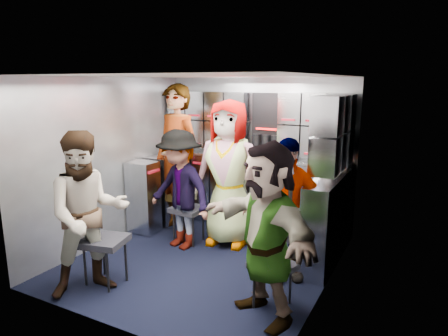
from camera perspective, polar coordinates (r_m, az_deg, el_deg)
The scene contains 29 objects.
floor at distance 4.81m, azimuth -2.69°, elevation -12.89°, with size 3.00×3.00×0.00m, color black.
wall_back at distance 5.78m, azimuth 4.76°, elevation 2.34°, with size 2.80×0.04×2.10m, color gray.
wall_left at distance 5.30m, azimuth -15.97°, elevation 1.00°, with size 0.04×3.00×2.10m, color gray.
wall_right at distance 3.96m, azimuth 14.93°, elevation -2.69°, with size 0.04×3.00×2.10m, color gray.
ceiling at distance 4.35m, azimuth -2.97°, elevation 13.00°, with size 2.80×3.00×0.02m, color silver.
cart_bank_back at distance 5.71m, azimuth 3.84°, elevation -3.47°, with size 2.68×0.38×0.99m, color #959AA4.
cart_bank_left at distance 5.70m, azimuth -10.23°, elevation -3.67°, with size 0.38×0.76×0.99m, color #959AA4.
counter at distance 5.60m, azimuth 3.91°, elevation 1.66°, with size 2.68×0.42×0.03m, color #B7B9BE.
locker_bank_back at distance 5.58m, azimuth 4.24°, elevation 6.56°, with size 2.68×0.28×0.82m, color #959AA4.
locker_bank_right at distance 4.58m, azimuth 15.40°, elevation 4.90°, with size 0.28×1.00×0.82m, color #959AA4.
right_cabinet at distance 4.71m, azimuth 14.45°, elevation -7.26°, with size 0.28×1.20×1.00m, color #959AA4.
coffee_niche at distance 5.57m, azimuth 6.19°, elevation 6.30°, with size 0.46×0.16×0.84m, color black, non-canonical shape.
red_latch_strip at distance 5.44m, azimuth 3.04°, elevation -0.08°, with size 2.60×0.02×0.03m, color maroon.
jump_seat_near_left at distance 4.29m, azimuth -16.73°, elevation -10.26°, with size 0.50×0.48×0.49m.
jump_seat_mid_left at distance 5.17m, azimuth -5.12°, elevation -6.15°, with size 0.43×0.41×0.47m.
jump_seat_center at distance 5.28m, azimuth 1.55°, elevation -5.76°, with size 0.51×0.50×0.46m.
jump_seat_mid_right at distance 4.45m, azimuth 9.29°, elevation -9.43°, with size 0.49×0.48×0.46m.
jump_seat_near_right at distance 3.77m, azimuth 6.98°, elevation -13.99°, with size 0.46×0.44×0.43m.
attendant_standing at distance 5.47m, azimuth -6.73°, elevation 1.30°, with size 0.74×0.48×2.02m, color black.
attendant_arc_a at distance 4.05m, azimuth -18.83°, elevation -6.25°, with size 0.78×0.61×1.60m, color black.
attendant_arc_b at distance 4.94m, azimuth -6.32°, elevation -3.09°, with size 0.96×0.55×1.48m, color black.
attendant_arc_c at distance 4.99m, azimuth 0.67°, elevation -0.77°, with size 0.90×0.58×1.84m, color black.
attendant_arc_d at distance 4.17m, azimuth 8.65°, elevation -5.90°, with size 0.88×0.37×1.50m, color black.
attendant_arc_e at distance 3.45m, azimuth 6.08°, elevation -9.10°, with size 1.46×0.47×1.58m, color black.
bottle_left at distance 5.65m, azimuth 1.03°, elevation 3.30°, with size 0.06×0.06×0.26m, color white.
bottle_mid at distance 5.57m, azimuth 2.75°, elevation 3.06°, with size 0.06×0.06×0.25m, color white.
bottle_right at distance 5.33m, azimuth 9.31°, elevation 2.36°, with size 0.07×0.07×0.22m, color white.
cup_left at distance 6.00m, azimuth -5.00°, elevation 2.99°, with size 0.08×0.08×0.10m, color #C7AF8C.
cup_right at distance 5.19m, azimuth 14.81°, elevation 1.15°, with size 0.08×0.08×0.10m, color #C7AF8C.
Camera 1 is at (2.22, -3.74, 2.05)m, focal length 32.00 mm.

